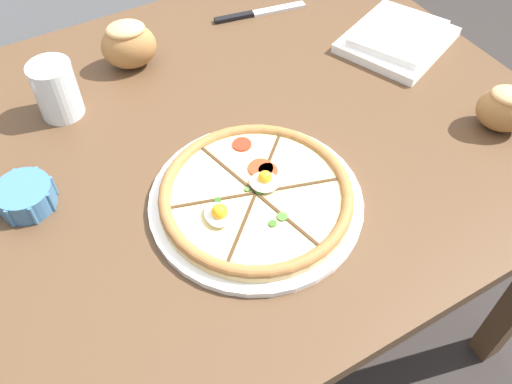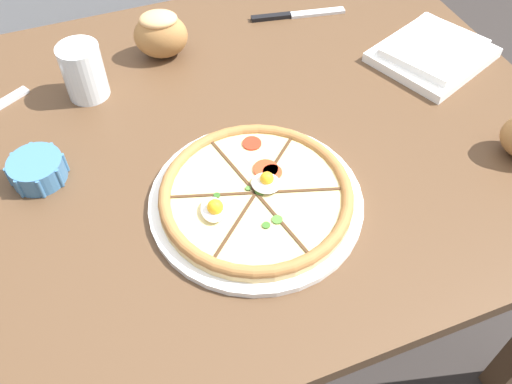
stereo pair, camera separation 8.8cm
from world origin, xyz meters
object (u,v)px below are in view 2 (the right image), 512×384
at_px(knife_spare, 297,15).
at_px(bread_piece_near, 160,34).
at_px(water_glass, 84,74).
at_px(napkin_folded, 433,52).
at_px(pizza, 256,197).
at_px(dining_table, 240,166).
at_px(ramekin_bowl, 37,169).

bearing_deg(knife_spare, bread_piece_near, -163.78).
xyz_separation_m(bread_piece_near, water_glass, (-0.17, -0.07, -0.00)).
bearing_deg(napkin_folded, pizza, -154.49).
xyz_separation_m(napkin_folded, bread_piece_near, (-0.53, 0.22, 0.04)).
bearing_deg(bread_piece_near, napkin_folded, -22.43).
bearing_deg(napkin_folded, dining_table, -172.77).
bearing_deg(ramekin_bowl, napkin_folded, 3.28).
relative_size(dining_table, napkin_folded, 4.26).
bearing_deg(napkin_folded, knife_spare, 128.66).
relative_size(pizza, knife_spare, 1.61).
bearing_deg(bread_piece_near, water_glass, -157.09).
height_order(pizza, napkin_folded, pizza).
distance_m(dining_table, pizza, 0.21).
height_order(pizza, knife_spare, pizza).
bearing_deg(pizza, bread_piece_near, 94.79).
distance_m(napkin_folded, bread_piece_near, 0.57).
height_order(pizza, ramekin_bowl, pizza).
height_order(knife_spare, water_glass, water_glass).
relative_size(pizza, water_glass, 3.22).
distance_m(pizza, napkin_folded, 0.54).
xyz_separation_m(bread_piece_near, knife_spare, (0.33, 0.03, -0.05)).
height_order(ramekin_bowl, napkin_folded, ramekin_bowl).
bearing_deg(napkin_folded, bread_piece_near, 157.57).
bearing_deg(dining_table, knife_spare, 50.56).
relative_size(dining_table, water_glass, 11.01).
relative_size(bread_piece_near, knife_spare, 0.59).
xyz_separation_m(napkin_folded, knife_spare, (-0.20, 0.25, -0.01)).
bearing_deg(bread_piece_near, ramekin_bowl, -137.46).
xyz_separation_m(pizza, bread_piece_near, (-0.04, 0.45, 0.03)).
relative_size(napkin_folded, knife_spare, 1.29).
bearing_deg(water_glass, dining_table, -40.17).
distance_m(pizza, bread_piece_near, 0.46).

